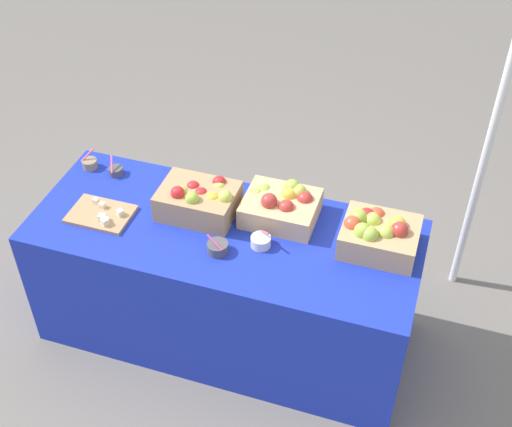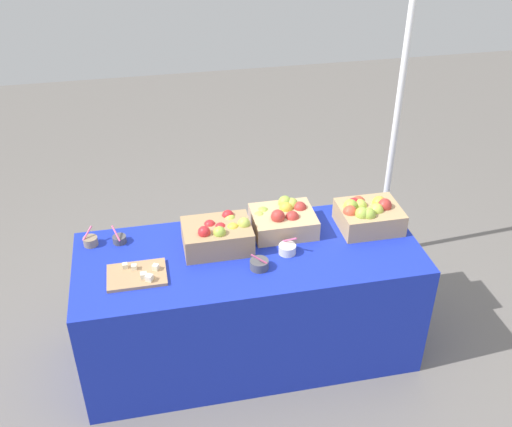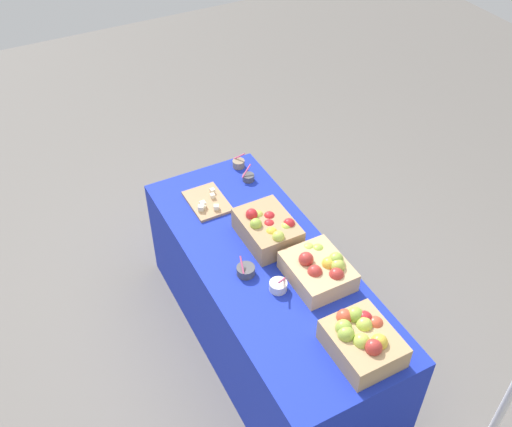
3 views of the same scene
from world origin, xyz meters
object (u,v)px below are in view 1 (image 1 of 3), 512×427
object	(u,v)px
cutting_board_front	(101,214)
tent_pole	(490,141)
apple_crate_left	(378,234)
apple_crate_middle	(281,205)
sample_bowl_near	(218,247)
sample_bowl_far	(116,171)
sample_bowl_mid	(90,164)
sample_bowl_extra	(261,241)
apple_crate_right	(199,200)

from	to	relation	value
cutting_board_front	tent_pole	xyz separation A→B (m)	(1.75, 0.86, 0.24)
apple_crate_left	apple_crate_middle	xyz separation A→B (m)	(-0.49, 0.07, -0.01)
sample_bowl_near	sample_bowl_far	size ratio (longest dim) A/B	1.07
sample_bowl_mid	sample_bowl_extra	distance (m)	1.10
apple_crate_right	sample_bowl_mid	bearing A→B (deg)	166.96
sample_bowl_extra	sample_bowl_near	bearing A→B (deg)	-150.40
apple_crate_middle	tent_pole	size ratio (longest dim) A/B	0.18
sample_bowl_mid	apple_crate_right	bearing A→B (deg)	-13.04
apple_crate_middle	sample_bowl_far	bearing A→B (deg)	176.53
apple_crate_left	apple_crate_middle	distance (m)	0.49
apple_crate_right	sample_bowl_extra	world-z (taller)	apple_crate_right
sample_bowl_near	sample_bowl_mid	world-z (taller)	sample_bowl_near
apple_crate_right	apple_crate_left	bearing A→B (deg)	1.59
apple_crate_middle	sample_bowl_extra	bearing A→B (deg)	-97.36
tent_pole	apple_crate_middle	bearing A→B (deg)	-146.82
sample_bowl_extra	tent_pole	distance (m)	1.27
apple_crate_middle	cutting_board_front	bearing A→B (deg)	-162.06
sample_bowl_near	tent_pole	distance (m)	1.47
apple_crate_left	tent_pole	distance (m)	0.80
sample_bowl_far	sample_bowl_extra	size ratio (longest dim) A/B	0.89
apple_crate_right	sample_bowl_extra	size ratio (longest dim) A/B	3.37
apple_crate_middle	cutting_board_front	xyz separation A→B (m)	(-0.84, -0.27, -0.06)
cutting_board_front	sample_bowl_near	xyz separation A→B (m)	(0.63, -0.06, 0.01)
apple_crate_right	sample_bowl_near	xyz separation A→B (m)	(0.18, -0.24, -0.05)
apple_crate_left	apple_crate_right	bearing A→B (deg)	-178.41
sample_bowl_far	sample_bowl_near	bearing A→B (deg)	-28.24
apple_crate_middle	tent_pole	distance (m)	1.10
apple_crate_left	apple_crate_middle	bearing A→B (deg)	171.70
apple_crate_left	sample_bowl_far	bearing A→B (deg)	174.86
cutting_board_front	sample_bowl_near	world-z (taller)	sample_bowl_near
apple_crate_middle	tent_pole	world-z (taller)	tent_pole
apple_crate_left	sample_bowl_far	size ratio (longest dim) A/B	3.53
apple_crate_middle	sample_bowl_far	size ratio (longest dim) A/B	3.59
sample_bowl_far	tent_pole	xyz separation A→B (m)	(1.83, 0.54, 0.23)
sample_bowl_far	tent_pole	world-z (taller)	tent_pole
apple_crate_right	sample_bowl_mid	xyz separation A→B (m)	(-0.69, 0.16, -0.05)
sample_bowl_near	sample_bowl_mid	xyz separation A→B (m)	(-0.88, 0.40, -0.00)
sample_bowl_mid	tent_pole	distance (m)	2.07
sample_bowl_mid	sample_bowl_extra	world-z (taller)	sample_bowl_extra
sample_bowl_mid	sample_bowl_far	distance (m)	0.16
cutting_board_front	sample_bowl_mid	xyz separation A→B (m)	(-0.24, 0.34, 0.01)
sample_bowl_mid	tent_pole	xyz separation A→B (m)	(1.99, 0.53, 0.23)
apple_crate_right	sample_bowl_mid	world-z (taller)	apple_crate_right
apple_crate_left	tent_pole	xyz separation A→B (m)	(0.42, 0.66, 0.17)
sample_bowl_mid	sample_bowl_far	size ratio (longest dim) A/B	1.04
cutting_board_front	sample_bowl_near	distance (m)	0.64
sample_bowl_near	tent_pole	size ratio (longest dim) A/B	0.05
apple_crate_middle	sample_bowl_far	xyz separation A→B (m)	(-0.93, 0.06, -0.05)
cutting_board_front	apple_crate_middle	bearing A→B (deg)	17.94
apple_crate_left	tent_pole	size ratio (longest dim) A/B	0.18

